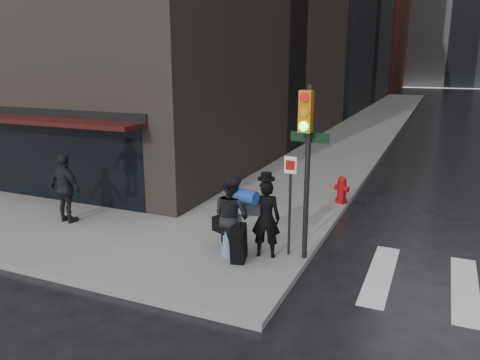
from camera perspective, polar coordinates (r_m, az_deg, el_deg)
The scene contains 8 objects.
ground at distance 10.38m, azimuth -3.83°, elevation -10.19°, with size 140.00×140.00×0.00m, color black.
sidewalk_left at distance 35.88m, azimuth 16.49°, elevation 7.13°, with size 4.00×50.00×0.15m, color slate.
storefront at distance 15.52m, azimuth -24.17°, elevation 3.95°, with size 8.40×1.11×2.83m.
man_overcoat at distance 10.05m, azimuth 2.47°, elevation -5.18°, with size 0.98×1.14×1.91m.
man_jeans at distance 10.14m, azimuth -1.04°, elevation -4.37°, with size 1.25×1.04×1.80m.
man_greycoat at distance 13.00m, azimuth -20.49°, elevation -0.95°, with size 1.14×0.61×1.84m.
traffic_light at distance 9.63m, azimuth 7.93°, elevation 3.59°, with size 0.92×0.46×3.69m.
fire_hydrant at distance 14.32m, azimuth 12.28°, elevation -1.30°, with size 0.47×0.36×0.81m.
Camera 1 is at (4.38, -8.35, 4.34)m, focal length 35.00 mm.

